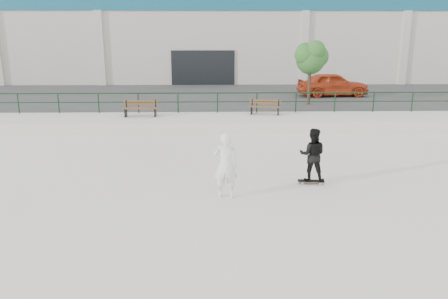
{
  "coord_description": "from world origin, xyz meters",
  "views": [
    {
      "loc": [
        0.76,
        -11.21,
        4.28
      ],
      "look_at": [
        1.1,
        2.0,
        0.84
      ],
      "focal_mm": 35.0,
      "sensor_mm": 36.0,
      "label": 1
    }
  ],
  "objects_px": {
    "bench_left": "(141,108)",
    "standing_skater": "(312,155)",
    "tree": "(311,57)",
    "seated_skater": "(225,165)",
    "bench_right": "(265,107)",
    "red_car": "(333,84)",
    "skateboard": "(311,181)"
  },
  "relations": [
    {
      "from": "bench_right",
      "to": "skateboard",
      "type": "distance_m",
      "value": 9.18
    },
    {
      "from": "tree",
      "to": "seated_skater",
      "type": "relative_size",
      "value": 1.97
    },
    {
      "from": "standing_skater",
      "to": "skateboard",
      "type": "bearing_deg",
      "value": 13.5
    },
    {
      "from": "red_car",
      "to": "seated_skater",
      "type": "bearing_deg",
      "value": 153.03
    },
    {
      "from": "bench_left",
      "to": "bench_right",
      "type": "bearing_deg",
      "value": 4.02
    },
    {
      "from": "bench_right",
      "to": "skateboard",
      "type": "xyz_separation_m",
      "value": [
        0.33,
        -9.14,
        -0.79
      ]
    },
    {
      "from": "seated_skater",
      "to": "bench_left",
      "type": "bearing_deg",
      "value": -64.3
    },
    {
      "from": "bench_left",
      "to": "skateboard",
      "type": "relative_size",
      "value": 2.14
    },
    {
      "from": "bench_right",
      "to": "red_car",
      "type": "height_order",
      "value": "red_car"
    },
    {
      "from": "red_car",
      "to": "skateboard",
      "type": "xyz_separation_m",
      "value": [
        -4.83,
        -15.81,
        -1.19
      ]
    },
    {
      "from": "tree",
      "to": "seated_skater",
      "type": "bearing_deg",
      "value": -111.03
    },
    {
      "from": "bench_right",
      "to": "red_car",
      "type": "xyz_separation_m",
      "value": [
        5.16,
        6.66,
        0.4
      ]
    },
    {
      "from": "bench_left",
      "to": "standing_skater",
      "type": "relative_size",
      "value": 1.07
    },
    {
      "from": "bench_right",
      "to": "standing_skater",
      "type": "relative_size",
      "value": 1.04
    },
    {
      "from": "bench_right",
      "to": "bench_left",
      "type": "bearing_deg",
      "value": -163.91
    },
    {
      "from": "bench_right",
      "to": "standing_skater",
      "type": "distance_m",
      "value": 9.15
    },
    {
      "from": "bench_left",
      "to": "standing_skater",
      "type": "xyz_separation_m",
      "value": [
        6.43,
        -8.71,
        0.0
      ]
    },
    {
      "from": "skateboard",
      "to": "standing_skater",
      "type": "bearing_deg",
      "value": 6.18
    },
    {
      "from": "red_car",
      "to": "standing_skater",
      "type": "bearing_deg",
      "value": 159.79
    },
    {
      "from": "standing_skater",
      "to": "seated_skater",
      "type": "height_order",
      "value": "seated_skater"
    },
    {
      "from": "tree",
      "to": "bench_left",
      "type": "bearing_deg",
      "value": -157.93
    },
    {
      "from": "tree",
      "to": "skateboard",
      "type": "height_order",
      "value": "tree"
    },
    {
      "from": "bench_left",
      "to": "tree",
      "type": "height_order",
      "value": "tree"
    },
    {
      "from": "tree",
      "to": "seated_skater",
      "type": "xyz_separation_m",
      "value": [
        -5.16,
        -13.42,
        -2.27
      ]
    },
    {
      "from": "skateboard",
      "to": "seated_skater",
      "type": "relative_size",
      "value": 0.44
    },
    {
      "from": "red_car",
      "to": "skateboard",
      "type": "bearing_deg",
      "value": 159.79
    },
    {
      "from": "bench_right",
      "to": "tree",
      "type": "relative_size",
      "value": 0.46
    },
    {
      "from": "bench_left",
      "to": "bench_right",
      "type": "distance_m",
      "value": 6.11
    },
    {
      "from": "bench_left",
      "to": "bench_right",
      "type": "xyz_separation_m",
      "value": [
        6.1,
        0.44,
        -0.03
      ]
    },
    {
      "from": "skateboard",
      "to": "seated_skater",
      "type": "distance_m",
      "value": 2.93
    },
    {
      "from": "standing_skater",
      "to": "red_car",
      "type": "bearing_deg",
      "value": -93.48
    },
    {
      "from": "standing_skater",
      "to": "seated_skater",
      "type": "bearing_deg",
      "value": 35.91
    }
  ]
}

